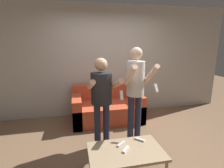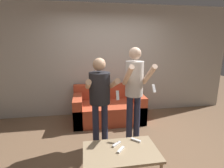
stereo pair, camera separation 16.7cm
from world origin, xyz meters
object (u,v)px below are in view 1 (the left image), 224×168
(couch, at_px, (107,108))
(coffee_table, at_px, (126,153))
(person_standing_right, at_px, (136,87))
(remote_near, at_px, (126,149))
(person_standing_left, at_px, (102,94))
(remote_far, at_px, (140,139))
(remote_mid, at_px, (121,144))

(couch, xyz_separation_m, coffee_table, (-0.11, -1.90, 0.11))
(person_standing_right, distance_m, remote_near, 1.09)
(person_standing_right, bearing_deg, coffee_table, -116.62)
(person_standing_left, height_order, person_standing_right, person_standing_right)
(couch, bearing_deg, remote_far, -84.79)
(coffee_table, bearing_deg, couch, 86.81)
(couch, height_order, remote_far, couch)
(person_standing_right, distance_m, remote_mid, 1.01)
(remote_near, distance_m, remote_far, 0.32)
(person_standing_right, bearing_deg, couch, 104.97)
(couch, relative_size, coffee_table, 1.64)
(remote_near, height_order, remote_far, same)
(person_standing_left, height_order, remote_mid, person_standing_left)
(person_standing_left, distance_m, remote_mid, 0.87)
(coffee_table, bearing_deg, remote_far, 35.98)
(coffee_table, distance_m, remote_near, 0.05)
(couch, distance_m, remote_near, 1.91)
(coffee_table, bearing_deg, person_standing_left, 103.30)
(couch, xyz_separation_m, remote_mid, (-0.13, -1.76, 0.17))
(coffee_table, xyz_separation_m, remote_near, (-0.00, 0.00, 0.05))
(couch, height_order, remote_mid, couch)
(person_standing_left, relative_size, coffee_table, 1.61)
(couch, xyz_separation_m, person_standing_right, (0.29, -1.10, 0.79))
(coffee_table, xyz_separation_m, remote_mid, (-0.03, 0.14, 0.05))
(couch, bearing_deg, remote_near, -93.20)
(coffee_table, xyz_separation_m, remote_far, (0.26, 0.19, 0.05))
(person_standing_left, relative_size, remote_far, 11.88)
(person_standing_right, height_order, remote_mid, person_standing_right)
(person_standing_left, height_order, remote_far, person_standing_left)
(person_standing_right, distance_m, coffee_table, 1.12)
(person_standing_left, distance_m, coffee_table, 1.01)
(person_standing_right, xyz_separation_m, coffee_table, (-0.40, -0.80, -0.68))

